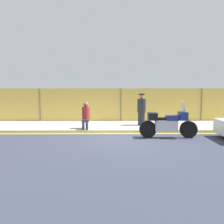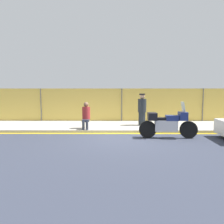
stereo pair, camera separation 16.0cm
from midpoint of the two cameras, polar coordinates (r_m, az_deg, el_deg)
The scene contains 7 objects.
ground_plane at distance 9.19m, azimuth 3.99°, elevation -6.78°, with size 120.00×120.00×0.00m, color #333847.
sidewalk at distance 11.65m, azimuth 3.22°, elevation -3.72°, with size 35.98×3.09×0.14m.
curb_paint_stripe at distance 10.06m, azimuth 3.68°, elevation -5.65°, with size 35.98×0.18×0.01m.
storefront_fence at distance 13.16m, azimuth 2.89°, elevation 1.64°, with size 34.18×0.17×2.07m.
motorcycle at distance 9.35m, azimuth 14.79°, elevation -2.92°, with size 2.40×0.56×1.51m.
officer_standing at distance 11.56m, azimuth 8.24°, elevation 0.70°, with size 0.44×0.44×1.67m.
person_seated_on_curb at distance 10.52m, azimuth -6.37°, elevation -0.54°, with size 0.38×0.66×1.28m.
Camera 2 is at (-0.50, -8.95, 2.02)m, focal length 35.00 mm.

